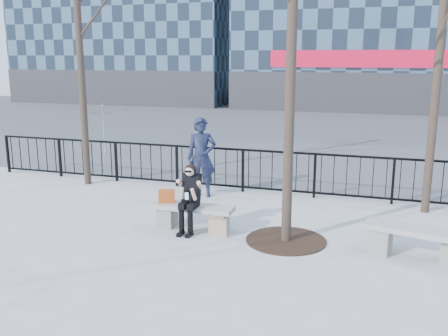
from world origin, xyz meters
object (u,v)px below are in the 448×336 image
(seated_woman, at_px, (189,199))
(standing_man, at_px, (201,157))
(bench_main, at_px, (193,214))
(bench_second, at_px, (416,239))

(seated_woman, relative_size, standing_man, 0.69)
(bench_main, distance_m, standing_man, 2.46)
(bench_main, height_order, standing_man, standing_man)
(bench_main, height_order, bench_second, bench_second)
(bench_second, bearing_deg, bench_main, -168.79)
(bench_second, distance_m, seated_woman, 4.17)
(bench_main, height_order, seated_woman, seated_woman)
(seated_woman, distance_m, standing_man, 2.54)
(bench_second, relative_size, standing_man, 0.89)
(seated_woman, bearing_deg, standing_man, 104.80)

